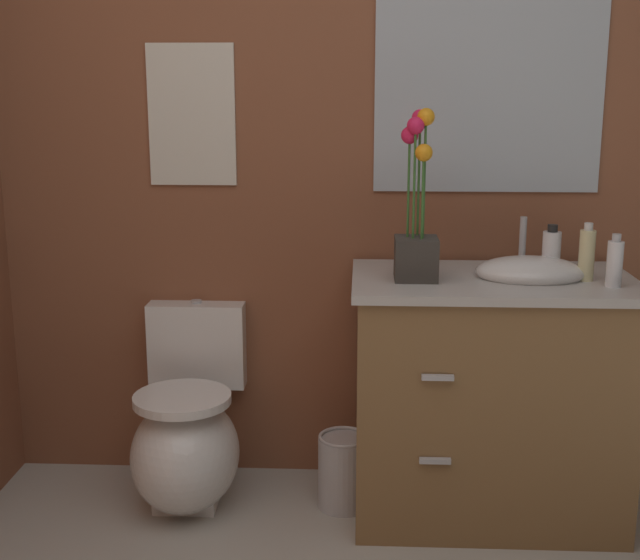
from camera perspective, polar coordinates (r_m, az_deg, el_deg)
The scene contains 10 objects.
wall_back at distance 3.13m, azimuth 5.78°, elevation 8.72°, with size 4.02×0.05×2.50m, color brown.
toilet at distance 3.14m, azimuth -8.83°, elevation -10.35°, with size 0.38×0.59×0.69m.
vanity_cabinet at distance 3.02m, azimuth 11.21°, elevation -7.49°, with size 0.94×0.56×1.03m.
flower_vase at distance 2.79m, azimuth 6.48°, elevation 3.55°, with size 0.14×0.14×0.55m.
soap_bottle at distance 2.98m, azimuth 15.19°, elevation 1.84°, with size 0.06×0.06×0.17m.
lotion_bottle at distance 2.91m, azimuth 17.38°, elevation 1.65°, with size 0.05×0.05×0.19m.
hand_wash_bottle at distance 2.85m, azimuth 19.08°, elevation 1.08°, with size 0.05×0.05×0.17m.
trash_bin at distance 3.11m, azimuth 1.57°, elevation -12.60°, with size 0.18×0.18×0.27m.
wall_poster at distance 3.15m, azimuth -8.57°, elevation 10.84°, with size 0.31×0.01×0.50m, color silver.
wall_mirror at distance 3.12m, azimuth 11.21°, elevation 12.21°, with size 0.80×0.01×0.70m, color #B2BCC6.
Camera 1 is at (0.04, -1.30, 1.48)m, focal length 47.92 mm.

